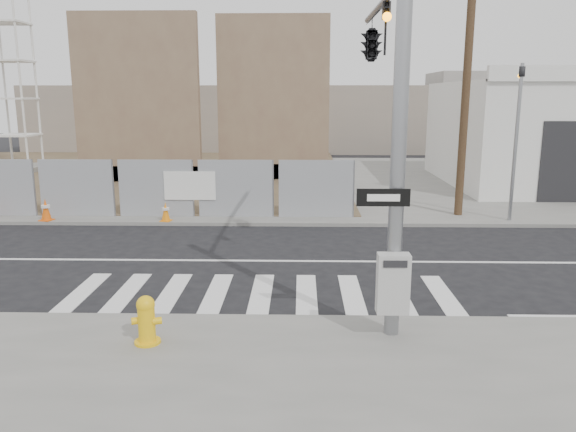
{
  "coord_description": "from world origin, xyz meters",
  "views": [
    {
      "loc": [
        0.86,
        -14.26,
        4.3
      ],
      "look_at": [
        0.55,
        -0.82,
        1.4
      ],
      "focal_mm": 35.0,
      "sensor_mm": 36.0,
      "label": 1
    }
  ],
  "objects_px": {
    "crane_tower": "(4,5)",
    "fire_hydrant": "(146,320)",
    "traffic_cone_c": "(46,210)",
    "traffic_cone_d": "(166,212)",
    "signal_pole": "(379,72)"
  },
  "relations": [
    {
      "from": "crane_tower",
      "to": "traffic_cone_d",
      "type": "relative_size",
      "value": 27.73
    },
    {
      "from": "crane_tower",
      "to": "fire_hydrant",
      "type": "height_order",
      "value": "crane_tower"
    },
    {
      "from": "traffic_cone_c",
      "to": "traffic_cone_d",
      "type": "height_order",
      "value": "traffic_cone_c"
    },
    {
      "from": "fire_hydrant",
      "to": "traffic_cone_c",
      "type": "xyz_separation_m",
      "value": [
        -6.04,
        9.54,
        -0.05
      ]
    },
    {
      "from": "crane_tower",
      "to": "traffic_cone_d",
      "type": "bearing_deg",
      "value": -48.54
    },
    {
      "from": "fire_hydrant",
      "to": "traffic_cone_c",
      "type": "relative_size",
      "value": 1.13
    },
    {
      "from": "traffic_cone_c",
      "to": "signal_pole",
      "type": "bearing_deg",
      "value": -31.31
    },
    {
      "from": "fire_hydrant",
      "to": "crane_tower",
      "type": "bearing_deg",
      "value": 99.91
    },
    {
      "from": "traffic_cone_d",
      "to": "fire_hydrant",
      "type": "bearing_deg",
      "value": -78.52
    },
    {
      "from": "crane_tower",
      "to": "traffic_cone_d",
      "type": "height_order",
      "value": "crane_tower"
    },
    {
      "from": "signal_pole",
      "to": "crane_tower",
      "type": "distance_m",
      "value": 26.21
    },
    {
      "from": "fire_hydrant",
      "to": "traffic_cone_c",
      "type": "height_order",
      "value": "fire_hydrant"
    },
    {
      "from": "crane_tower",
      "to": "signal_pole",
      "type": "bearing_deg",
      "value": -47.43
    },
    {
      "from": "signal_pole",
      "to": "traffic_cone_d",
      "type": "xyz_separation_m",
      "value": [
        -6.2,
        6.27,
        -4.34
      ]
    },
    {
      "from": "crane_tower",
      "to": "traffic_cone_c",
      "type": "relative_size",
      "value": 23.95
    }
  ]
}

